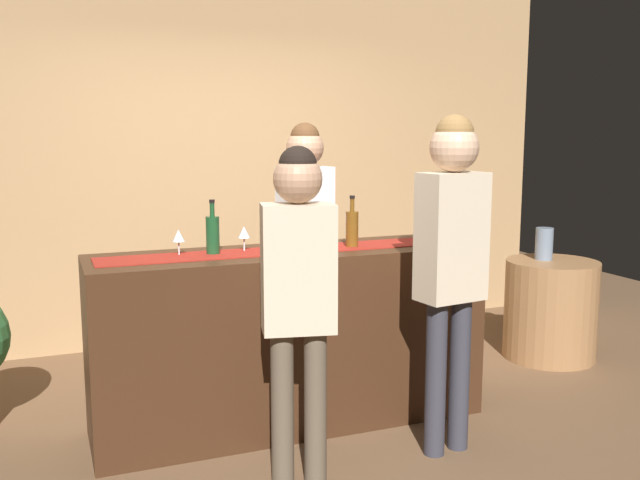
% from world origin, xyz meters
% --- Properties ---
extents(ground_plane, '(10.00, 10.00, 0.00)m').
position_xyz_m(ground_plane, '(0.00, 0.00, 0.00)').
color(ground_plane, brown).
extents(back_wall, '(6.00, 0.12, 2.90)m').
position_xyz_m(back_wall, '(0.00, 1.90, 1.45)').
color(back_wall, tan).
rests_on(back_wall, ground).
extents(bar_counter, '(2.25, 0.60, 1.02)m').
position_xyz_m(bar_counter, '(0.00, 0.00, 0.51)').
color(bar_counter, '#3D2314').
rests_on(bar_counter, ground).
extents(counter_runner_cloth, '(2.14, 0.28, 0.01)m').
position_xyz_m(counter_runner_cloth, '(0.00, 0.00, 1.03)').
color(counter_runner_cloth, maroon).
rests_on(counter_runner_cloth, bar_counter).
extents(wine_bottle_amber, '(0.07, 0.07, 0.30)m').
position_xyz_m(wine_bottle_amber, '(0.38, -0.03, 1.14)').
color(wine_bottle_amber, brown).
rests_on(wine_bottle_amber, bar_counter).
extents(wine_bottle_green, '(0.07, 0.07, 0.30)m').
position_xyz_m(wine_bottle_green, '(-0.43, 0.03, 1.14)').
color(wine_bottle_green, '#194723').
rests_on(wine_bottle_green, bar_counter).
extents(wine_glass_near_customer, '(0.07, 0.07, 0.14)m').
position_xyz_m(wine_glass_near_customer, '(-0.25, 0.06, 1.13)').
color(wine_glass_near_customer, silver).
rests_on(wine_glass_near_customer, bar_counter).
extents(wine_glass_mid_counter, '(0.07, 0.07, 0.14)m').
position_xyz_m(wine_glass_mid_counter, '(-0.61, 0.06, 1.13)').
color(wine_glass_mid_counter, silver).
rests_on(wine_glass_mid_counter, bar_counter).
extents(wine_glass_far_end, '(0.07, 0.07, 0.14)m').
position_xyz_m(wine_glass_far_end, '(-0.10, 0.01, 1.13)').
color(wine_glass_far_end, silver).
rests_on(wine_glass_far_end, bar_counter).
extents(bartender, '(0.37, 0.27, 1.75)m').
position_xyz_m(bartender, '(0.31, 0.58, 1.09)').
color(bartender, '#26262B').
rests_on(bartender, ground).
extents(customer_sipping, '(0.36, 0.25, 1.78)m').
position_xyz_m(customer_sipping, '(0.65, -0.66, 1.11)').
color(customer_sipping, '#33333D').
rests_on(customer_sipping, ground).
extents(customer_browsing, '(0.37, 0.27, 1.63)m').
position_xyz_m(customer_browsing, '(-0.20, -0.70, 1.00)').
color(customer_browsing, brown).
rests_on(customer_browsing, ground).
extents(round_side_table, '(0.68, 0.68, 0.74)m').
position_xyz_m(round_side_table, '(2.22, 0.42, 0.37)').
color(round_side_table, '#996B42').
rests_on(round_side_table, ground).
extents(vase_on_side_table, '(0.13, 0.13, 0.24)m').
position_xyz_m(vase_on_side_table, '(2.19, 0.50, 0.86)').
color(vase_on_side_table, slate).
rests_on(vase_on_side_table, round_side_table).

